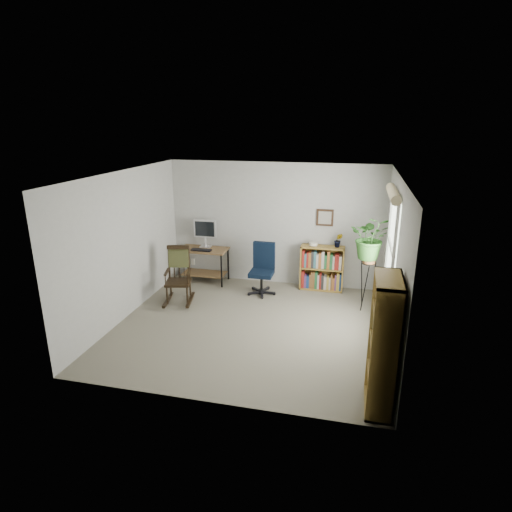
% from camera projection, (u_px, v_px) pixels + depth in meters
% --- Properties ---
extents(floor, '(4.20, 4.00, 0.00)m').
position_uv_depth(floor, '(250.00, 326.00, 6.86)').
color(floor, slate).
rests_on(floor, ground).
extents(ceiling, '(4.20, 4.00, 0.00)m').
position_uv_depth(ceiling, '(250.00, 175.00, 6.13)').
color(ceiling, silver).
rests_on(ceiling, ground).
extents(wall_back, '(4.20, 0.00, 2.40)m').
position_uv_depth(wall_back, '(275.00, 224.00, 8.35)').
color(wall_back, '#B0B1AC').
rests_on(wall_back, ground).
extents(wall_front, '(4.20, 0.00, 2.40)m').
position_uv_depth(wall_front, '(205.00, 308.00, 4.64)').
color(wall_front, '#B0B1AC').
rests_on(wall_front, ground).
extents(wall_left, '(0.00, 4.00, 2.40)m').
position_uv_depth(wall_left, '(125.00, 245.00, 6.96)').
color(wall_left, '#B0B1AC').
rests_on(wall_left, ground).
extents(wall_right, '(0.00, 4.00, 2.40)m').
position_uv_depth(wall_right, '(394.00, 265.00, 6.04)').
color(wall_right, '#B0B1AC').
rests_on(wall_right, ground).
extents(window, '(0.12, 1.20, 1.50)m').
position_uv_depth(window, '(391.00, 245.00, 6.26)').
color(window, silver).
rests_on(window, wall_right).
extents(desk, '(0.96, 0.53, 0.69)m').
position_uv_depth(desk, '(204.00, 265.00, 8.64)').
color(desk, brown).
rests_on(desk, floor).
extents(monitor, '(0.46, 0.16, 0.56)m').
position_uv_depth(monitor, '(205.00, 234.00, 8.58)').
color(monitor, silver).
rests_on(monitor, desk).
extents(keyboard, '(0.40, 0.15, 0.02)m').
position_uv_depth(keyboard, '(201.00, 250.00, 8.42)').
color(keyboard, black).
rests_on(keyboard, desk).
extents(office_chair, '(0.55, 0.55, 0.99)m').
position_uv_depth(office_chair, '(261.00, 269.00, 7.96)').
color(office_chair, black).
rests_on(office_chair, floor).
extents(rocking_chair, '(0.73, 0.99, 1.03)m').
position_uv_depth(rocking_chair, '(178.00, 275.00, 7.61)').
color(rocking_chair, black).
rests_on(rocking_chair, floor).
extents(low_bookshelf, '(0.82, 0.27, 0.87)m').
position_uv_depth(low_bookshelf, '(322.00, 268.00, 8.21)').
color(low_bookshelf, olive).
rests_on(low_bookshelf, floor).
extents(tall_bookshelf, '(0.30, 0.69, 1.57)m').
position_uv_depth(tall_bookshelf, '(383.00, 345.00, 4.72)').
color(tall_bookshelf, olive).
rests_on(tall_bookshelf, floor).
extents(plant_stand, '(0.34, 0.34, 0.99)m').
position_uv_depth(plant_stand, '(367.00, 282.00, 7.34)').
color(plant_stand, black).
rests_on(plant_stand, floor).
extents(spider_plant, '(1.69, 1.87, 1.46)m').
position_uv_depth(spider_plant, '(373.00, 216.00, 6.99)').
color(spider_plant, '#295D20').
rests_on(spider_plant, plant_stand).
extents(potted_plant_small, '(0.13, 0.24, 0.11)m').
position_uv_depth(potted_plant_small, '(338.00, 244.00, 8.01)').
color(potted_plant_small, '#295D20').
rests_on(potted_plant_small, low_bookshelf).
extents(framed_picture, '(0.32, 0.04, 0.32)m').
position_uv_depth(framed_picture, '(325.00, 218.00, 8.05)').
color(framed_picture, black).
rests_on(framed_picture, wall_back).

